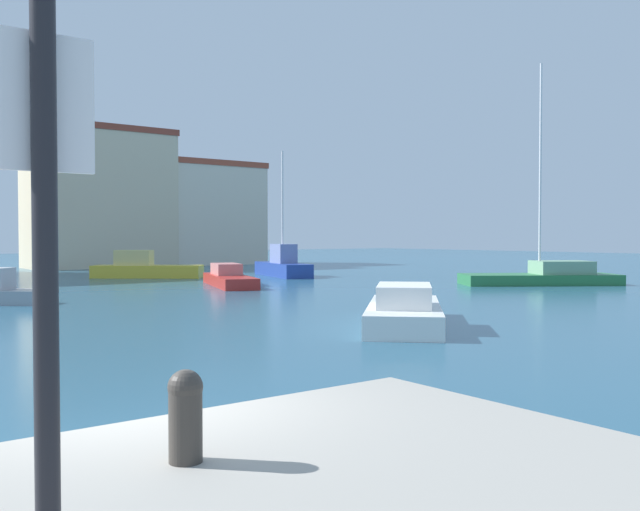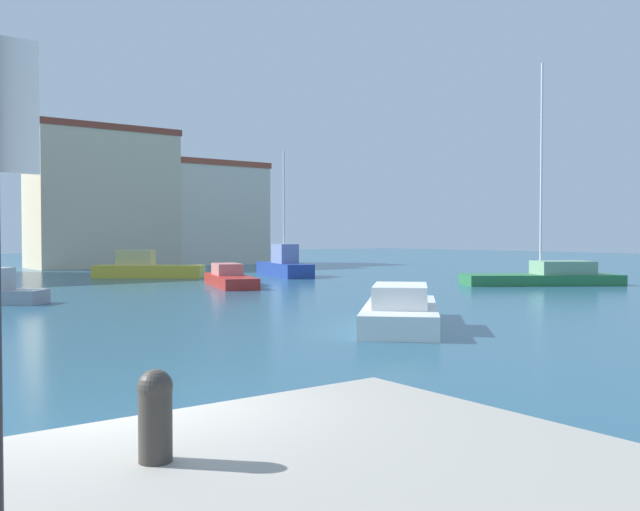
{
  "view_description": "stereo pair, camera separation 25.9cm",
  "coord_description": "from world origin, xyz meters",
  "px_view_note": "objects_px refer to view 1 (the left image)",
  "views": [
    {
      "loc": [
        -2.52,
        -6.54,
        2.57
      ],
      "look_at": [
        17.35,
        19.69,
        1.63
      ],
      "focal_mm": 39.1,
      "sensor_mm": 36.0,
      "label": 1
    },
    {
      "loc": [
        -2.31,
        -6.7,
        2.57
      ],
      "look_at": [
        17.35,
        19.69,
        1.63
      ],
      "focal_mm": 39.1,
      "sensor_mm": 36.0,
      "label": 2
    }
  ],
  "objects_px": {
    "sailboat_green_outer_mooring": "(545,275)",
    "motorboat_red_center_channel": "(229,278)",
    "mooring_bollard": "(185,412)",
    "sailboat_blue_far_left": "(283,265)",
    "motorboat_yellow_behind_lamppost": "(145,268)",
    "motorboat_white_far_right": "(404,311)"
  },
  "relations": [
    {
      "from": "sailboat_green_outer_mooring",
      "to": "motorboat_red_center_channel",
      "type": "bearing_deg",
      "value": 145.91
    },
    {
      "from": "mooring_bollard",
      "to": "sailboat_blue_far_left",
      "type": "relative_size",
      "value": 0.08
    },
    {
      "from": "sailboat_blue_far_left",
      "to": "sailboat_green_outer_mooring",
      "type": "bearing_deg",
      "value": -65.42
    },
    {
      "from": "motorboat_yellow_behind_lamppost",
      "to": "motorboat_white_far_right",
      "type": "bearing_deg",
      "value": -97.29
    },
    {
      "from": "motorboat_red_center_channel",
      "to": "motorboat_yellow_behind_lamppost",
      "type": "height_order",
      "value": "motorboat_yellow_behind_lamppost"
    },
    {
      "from": "motorboat_red_center_channel",
      "to": "sailboat_green_outer_mooring",
      "type": "distance_m",
      "value": 16.53
    },
    {
      "from": "motorboat_yellow_behind_lamppost",
      "to": "mooring_bollard",
      "type": "bearing_deg",
      "value": -112.55
    },
    {
      "from": "sailboat_green_outer_mooring",
      "to": "motorboat_white_far_right",
      "type": "relative_size",
      "value": 1.98
    },
    {
      "from": "motorboat_yellow_behind_lamppost",
      "to": "sailboat_green_outer_mooring",
      "type": "bearing_deg",
      "value": -51.9
    },
    {
      "from": "sailboat_blue_far_left",
      "to": "motorboat_yellow_behind_lamppost",
      "type": "distance_m",
      "value": 8.52
    },
    {
      "from": "motorboat_white_far_right",
      "to": "motorboat_yellow_behind_lamppost",
      "type": "relative_size",
      "value": 0.93
    },
    {
      "from": "sailboat_green_outer_mooring",
      "to": "motorboat_yellow_behind_lamppost",
      "type": "distance_m",
      "value": 23.32
    },
    {
      "from": "motorboat_white_far_right",
      "to": "motorboat_yellow_behind_lamppost",
      "type": "xyz_separation_m",
      "value": [
        3.34,
        26.1,
        0.13
      ]
    },
    {
      "from": "sailboat_blue_far_left",
      "to": "motorboat_white_far_right",
      "type": "distance_m",
      "value": 24.97
    },
    {
      "from": "motorboat_red_center_channel",
      "to": "motorboat_yellow_behind_lamppost",
      "type": "bearing_deg",
      "value": 94.37
    },
    {
      "from": "motorboat_white_far_right",
      "to": "motorboat_yellow_behind_lamppost",
      "type": "height_order",
      "value": "motorboat_yellow_behind_lamppost"
    },
    {
      "from": "mooring_bollard",
      "to": "motorboat_white_far_right",
      "type": "distance_m",
      "value": 15.03
    },
    {
      "from": "mooring_bollard",
      "to": "sailboat_green_outer_mooring",
      "type": "bearing_deg",
      "value": 30.74
    },
    {
      "from": "motorboat_white_far_right",
      "to": "motorboat_yellow_behind_lamppost",
      "type": "bearing_deg",
      "value": 82.71
    },
    {
      "from": "mooring_bollard",
      "to": "sailboat_green_outer_mooring",
      "type": "xyz_separation_m",
      "value": [
        29.23,
        17.38,
        -0.8
      ]
    },
    {
      "from": "sailboat_blue_far_left",
      "to": "motorboat_white_far_right",
      "type": "height_order",
      "value": "sailboat_blue_far_left"
    },
    {
      "from": "motorboat_red_center_channel",
      "to": "sailboat_blue_far_left",
      "type": "bearing_deg",
      "value": 37.67
    }
  ]
}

